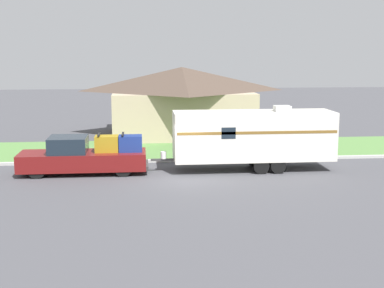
# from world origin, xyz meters

# --- Properties ---
(ground_plane) EXTENTS (120.00, 120.00, 0.00)m
(ground_plane) POSITION_xyz_m (0.00, 0.00, 0.00)
(ground_plane) COLOR #47474C
(curb_strip) EXTENTS (80.00, 0.30, 0.14)m
(curb_strip) POSITION_xyz_m (0.00, 3.75, 0.07)
(curb_strip) COLOR #ADADA8
(curb_strip) RESTS_ON ground_plane
(lawn_strip) EXTENTS (80.00, 7.00, 0.03)m
(lawn_strip) POSITION_xyz_m (0.00, 7.40, 0.01)
(lawn_strip) COLOR #568442
(lawn_strip) RESTS_ON ground_plane
(house_across_street) EXTENTS (10.51, 8.21, 4.88)m
(house_across_street) POSITION_xyz_m (1.12, 13.38, 2.53)
(house_across_street) COLOR tan
(house_across_street) RESTS_ON ground_plane
(pickup_truck) EXTENTS (6.35, 2.05, 2.00)m
(pickup_truck) POSITION_xyz_m (-4.72, 1.37, 0.87)
(pickup_truck) COLOR black
(pickup_truck) RESTS_ON ground_plane
(travel_trailer) EXTENTS (9.31, 2.21, 3.30)m
(travel_trailer) POSITION_xyz_m (3.83, 1.37, 1.78)
(travel_trailer) COLOR black
(travel_trailer) RESTS_ON ground_plane
(mailbox) EXTENTS (0.48, 0.20, 1.31)m
(mailbox) POSITION_xyz_m (1.54, 4.76, 1.01)
(mailbox) COLOR brown
(mailbox) RESTS_ON ground_plane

